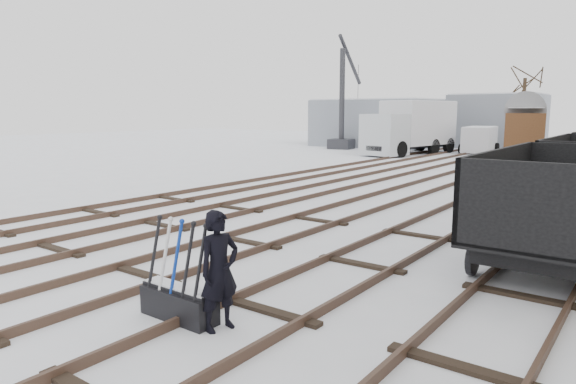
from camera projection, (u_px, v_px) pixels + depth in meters
name	position (u px, v px, depth m)	size (l,w,h in m)	color
ground	(144.00, 276.00, 9.66)	(120.00, 120.00, 0.00)	white
tracks	(422.00, 187.00, 20.53)	(13.90, 52.00, 0.16)	black
shed_left	(380.00, 123.00, 45.59)	(10.00, 8.00, 4.10)	gray
shed_right	(497.00, 121.00, 43.46)	(7.00, 6.00, 4.50)	gray
ground_frame	(179.00, 300.00, 7.64)	(1.30, 0.43, 1.49)	black
worker	(219.00, 271.00, 7.19)	(0.63, 0.41, 1.72)	black
freight_wagon_a	(553.00, 220.00, 10.42)	(2.25, 5.62, 2.30)	black
box_van_wagon	(523.00, 131.00, 30.19)	(3.19, 4.68, 3.26)	black
lorry	(411.00, 127.00, 36.58)	(3.86, 8.68, 3.80)	black
panel_van	(480.00, 139.00, 37.91)	(2.39, 4.58, 1.93)	silver
crane	(343.00, 120.00, 41.84)	(2.08, 5.37, 9.05)	#292A2E
tree_far_left	(523.00, 113.00, 43.60)	(0.30, 0.30, 5.81)	black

